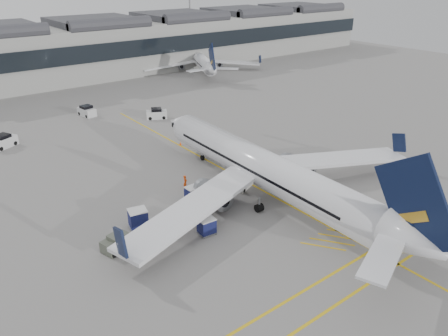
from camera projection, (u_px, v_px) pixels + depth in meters
ground at (212, 238)px, 39.69m from camera, size 220.00×220.00×0.00m
terminal at (4, 56)px, 88.95m from camera, size 200.00×20.45×12.40m
apron_markings at (230, 173)px, 52.44m from camera, size 0.25×60.00×0.01m
airliner_main at (267, 171)px, 45.56m from camera, size 36.92×40.37×10.73m
airliner_far at (200, 60)px, 104.13m from camera, size 26.85×29.66×8.42m
belt_loader at (244, 182)px, 48.94m from camera, size 4.45×2.86×1.78m
baggage_cart_a at (193, 193)px, 45.77m from camera, size 1.58×1.32×1.63m
baggage_cart_b at (221, 192)px, 45.66m from camera, size 2.33×2.09×2.06m
baggage_cart_c at (138, 218)px, 40.96m from camera, size 2.08×1.84×1.90m
baggage_cart_d at (207, 226)px, 40.00m from camera, size 1.66×1.40×1.65m
ramp_agent_a at (185, 182)px, 48.29m from camera, size 0.71×0.69×1.64m
ramp_agent_b at (196, 207)px, 43.11m from camera, size 1.11×1.00×1.89m
pushback_tug at (117, 243)px, 37.91m from camera, size 2.93×2.20×1.46m
safety_cone_nose at (180, 143)px, 60.64m from camera, size 0.34×0.34×0.47m
safety_cone_engine at (268, 172)px, 52.04m from camera, size 0.35×0.35×0.49m
service_van_left at (3, 142)px, 59.70m from camera, size 3.93×3.20×1.81m
service_van_mid at (87, 111)px, 72.60m from camera, size 2.21×3.60×1.73m
service_van_right at (157, 114)px, 71.28m from camera, size 3.68×2.97×1.69m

